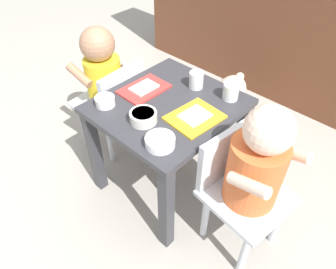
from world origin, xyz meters
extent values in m
plane|color=#9E998E|center=(0.00, 0.00, 0.00)|extent=(7.00, 7.00, 0.00)
cube|color=brown|center=(0.00, 1.10, 0.50)|extent=(2.07, 0.31, 1.00)
cube|color=#333338|center=(0.00, 0.00, 0.46)|extent=(0.49, 0.54, 0.03)
cube|color=#333338|center=(-0.22, -0.24, 0.22)|extent=(0.04, 0.04, 0.45)
cube|color=#333338|center=(0.22, -0.24, 0.22)|extent=(0.04, 0.04, 0.45)
cube|color=#333338|center=(-0.22, 0.24, 0.22)|extent=(0.04, 0.04, 0.45)
cube|color=#333338|center=(0.22, 0.24, 0.22)|extent=(0.04, 0.04, 0.45)
cube|color=silver|center=(-0.42, 0.00, 0.27)|extent=(0.30, 0.30, 0.02)
cube|color=silver|center=(-0.29, 0.01, 0.39)|extent=(0.04, 0.27, 0.22)
cylinder|color=yellow|center=(-0.42, 0.00, 0.39)|extent=(0.17, 0.17, 0.23)
sphere|color=#A87A5B|center=(-0.43, 0.00, 0.58)|extent=(0.16, 0.16, 0.16)
cylinder|color=silver|center=(-0.52, 0.09, 0.13)|extent=(0.03, 0.03, 0.26)
cylinder|color=silver|center=(-0.51, -0.11, 0.13)|extent=(0.03, 0.03, 0.26)
cylinder|color=silver|center=(-0.32, 0.11, 0.13)|extent=(0.03, 0.03, 0.26)
cylinder|color=silver|center=(-0.31, -0.09, 0.13)|extent=(0.03, 0.03, 0.26)
cylinder|color=#A87A5B|center=(-0.47, 0.09, 0.45)|extent=(0.15, 0.05, 0.09)
cylinder|color=#A87A5B|center=(-0.46, -0.10, 0.45)|extent=(0.15, 0.05, 0.09)
cube|color=silver|center=(0.42, -0.02, 0.27)|extent=(0.31, 0.31, 0.02)
cube|color=silver|center=(0.29, 0.00, 0.39)|extent=(0.06, 0.27, 0.22)
cylinder|color=#D86633|center=(0.42, -0.02, 0.41)|extent=(0.19, 0.19, 0.25)
sphere|color=beige|center=(0.43, -0.02, 0.60)|extent=(0.15, 0.15, 0.15)
cylinder|color=silver|center=(0.50, -0.13, 0.13)|extent=(0.03, 0.03, 0.26)
cylinder|color=silver|center=(0.53, 0.07, 0.13)|extent=(0.03, 0.03, 0.26)
cylinder|color=silver|center=(0.30, -0.11, 0.13)|extent=(0.03, 0.03, 0.26)
cylinder|color=silver|center=(0.33, 0.09, 0.13)|extent=(0.03, 0.03, 0.26)
cylinder|color=beige|center=(0.45, -0.13, 0.47)|extent=(0.15, 0.06, 0.09)
cylinder|color=beige|center=(0.48, 0.08, 0.47)|extent=(0.15, 0.06, 0.09)
ellipsoid|color=beige|center=(-0.06, 0.55, 0.20)|extent=(0.23, 0.34, 0.19)
sphere|color=beige|center=(-0.02, 0.37, 0.25)|extent=(0.13, 0.13, 0.13)
sphere|color=black|center=(-0.01, 0.32, 0.24)|extent=(0.06, 0.06, 0.06)
torus|color=green|center=(-0.03, 0.40, 0.23)|extent=(0.12, 0.05, 0.11)
sphere|color=beige|center=(-0.09, 0.70, 0.24)|extent=(0.05, 0.05, 0.05)
cylinder|color=beige|center=(-0.09, 0.45, 0.06)|extent=(0.04, 0.04, 0.12)
cylinder|color=beige|center=(0.01, 0.48, 0.06)|extent=(0.04, 0.04, 0.12)
cylinder|color=beige|center=(-0.13, 0.63, 0.06)|extent=(0.04, 0.04, 0.12)
cylinder|color=beige|center=(-0.03, 0.65, 0.06)|extent=(0.04, 0.04, 0.12)
cube|color=red|center=(-0.14, 0.00, 0.48)|extent=(0.14, 0.20, 0.01)
cube|color=white|center=(-0.14, 0.00, 0.48)|extent=(0.08, 0.11, 0.01)
cube|color=gold|center=(0.14, 0.00, 0.48)|extent=(0.17, 0.20, 0.01)
cube|color=white|center=(0.14, 0.00, 0.48)|extent=(0.10, 0.11, 0.01)
cylinder|color=white|center=(0.01, 0.16, 0.51)|extent=(0.06, 0.06, 0.07)
cylinder|color=silver|center=(0.01, 0.16, 0.49)|extent=(0.05, 0.05, 0.03)
cylinder|color=white|center=(0.16, 0.19, 0.50)|extent=(0.06, 0.06, 0.07)
cylinder|color=silver|center=(0.16, 0.19, 0.49)|extent=(0.05, 0.05, 0.04)
cylinder|color=silver|center=(0.01, -0.14, 0.49)|extent=(0.10, 0.10, 0.04)
cylinder|color=#4C8C33|center=(0.01, -0.14, 0.51)|extent=(0.08, 0.08, 0.01)
cylinder|color=white|center=(-0.17, -0.17, 0.49)|extent=(0.08, 0.08, 0.04)
cylinder|color=#4C8C33|center=(-0.17, -0.17, 0.50)|extent=(0.06, 0.06, 0.01)
cylinder|color=white|center=(0.14, -0.19, 0.49)|extent=(0.10, 0.10, 0.03)
cylinder|color=#B26633|center=(0.14, -0.19, 0.50)|extent=(0.08, 0.08, 0.01)
camera|label=1|loc=(0.69, -0.73, 1.21)|focal=33.87mm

